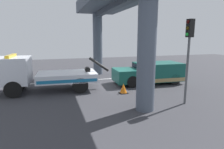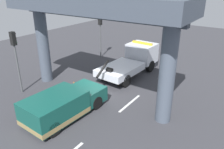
% 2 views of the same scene
% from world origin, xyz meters
% --- Properties ---
extents(ground_plane, '(60.00, 40.00, 0.10)m').
position_xyz_m(ground_plane, '(0.00, 0.00, -0.05)').
color(ground_plane, '#38383D').
extents(lane_stripe_west, '(2.60, 0.16, 0.01)m').
position_xyz_m(lane_stripe_west, '(-6.00, -2.47, 0.00)').
color(lane_stripe_west, silver).
rests_on(lane_stripe_west, ground).
extents(lane_stripe_mid, '(2.60, 0.16, 0.01)m').
position_xyz_m(lane_stripe_mid, '(0.00, -2.47, 0.00)').
color(lane_stripe_mid, silver).
rests_on(lane_stripe_mid, ground).
extents(lane_stripe_east, '(2.60, 0.16, 0.01)m').
position_xyz_m(lane_stripe_east, '(6.00, -2.47, 0.00)').
color(lane_stripe_east, silver).
rests_on(lane_stripe_east, ground).
extents(tow_truck_white, '(7.30, 2.69, 2.46)m').
position_xyz_m(tow_truck_white, '(4.72, -0.04, 1.20)').
color(tow_truck_white, silver).
rests_on(tow_truck_white, ground).
extents(towed_van_green, '(5.30, 2.44, 1.58)m').
position_xyz_m(towed_van_green, '(-3.55, 0.00, 0.78)').
color(towed_van_green, '#145147').
rests_on(towed_van_green, ground).
extents(overpass_structure, '(3.60, 11.95, 6.76)m').
position_xyz_m(overpass_structure, '(-0.53, 0.00, 5.68)').
color(overpass_structure, '#4C5666').
rests_on(overpass_structure, ground).
extents(traffic_light_near, '(0.39, 0.32, 4.40)m').
position_xyz_m(traffic_light_near, '(-2.98, 4.81, 3.21)').
color(traffic_light_near, '#515456').
rests_on(traffic_light_near, ground).
extents(traffic_cone_orange, '(0.52, 0.52, 0.62)m').
position_xyz_m(traffic_cone_orange, '(-0.54, 1.99, 0.30)').
color(traffic_cone_orange, orange).
rests_on(traffic_cone_orange, ground).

